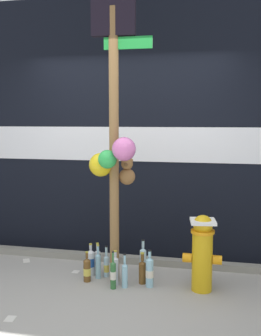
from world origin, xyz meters
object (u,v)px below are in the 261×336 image
object	(u,v)px
bottle_1	(115,270)
bottle_5	(113,274)
memorial_post	(114,134)
bottle_4	(91,262)
bottle_9	(98,265)
bottle_10	(98,261)
fire_hydrant	(202,251)
bottle_3	(125,274)
bottle_6	(87,270)
bottle_7	(142,271)
bottle_2	(143,260)
bottle_8	(150,272)
bottle_0	(106,265)

from	to	relation	value
bottle_1	bottle_5	world-z (taller)	bottle_5
memorial_post	bottle_4	world-z (taller)	memorial_post
bottle_5	bottle_9	xyz separation A→B (m)	(-0.23, 0.23, -0.00)
bottle_5	bottle_10	distance (m)	0.45
fire_hydrant	bottle_9	distance (m)	1.14
bottle_9	bottle_4	bearing A→B (deg)	151.27
bottle_9	bottle_10	bearing A→B (deg)	109.51
bottle_3	bottle_4	size ratio (longest dim) A/B	0.99
bottle_1	fire_hydrant	bearing A→B (deg)	3.68
memorial_post	bottle_6	xyz separation A→B (m)	(-0.29, -0.04, -1.44)
bottle_4	bottle_10	size ratio (longest dim) A/B	1.03
bottle_6	bottle_7	xyz separation A→B (m)	(0.58, 0.07, 0.01)
fire_hydrant	bottle_5	distance (m)	0.93
bottle_2	bottle_4	world-z (taller)	bottle_2
bottle_2	bottle_10	size ratio (longest dim) A/B	1.15
fire_hydrant	bottle_6	distance (m)	1.23
bottle_4	bottle_6	xyz separation A→B (m)	(0.01, -0.17, -0.02)
fire_hydrant	bottle_8	distance (m)	0.58
bottle_6	bottle_8	distance (m)	0.67
bottle_0	bottle_3	size ratio (longest dim) A/B	0.98
bottle_5	bottle_6	distance (m)	0.34
bottle_7	bottle_9	xyz separation A→B (m)	(-0.49, 0.04, 0.01)
bottle_10	bottle_8	bearing A→B (deg)	-20.28
memorial_post	bottle_9	xyz separation A→B (m)	(-0.20, 0.07, -1.42)
bottle_5	bottle_6	world-z (taller)	bottle_5
fire_hydrant	bottle_3	size ratio (longest dim) A/B	2.17
memorial_post	bottle_10	world-z (taller)	memorial_post
bottle_4	bottle_8	world-z (taller)	bottle_8
bottle_0	bottle_5	distance (m)	0.33
bottle_0	bottle_8	size ratio (longest dim) A/B	0.89
fire_hydrant	bottle_0	bearing A→B (deg)	172.79
fire_hydrant	bottle_3	xyz separation A→B (m)	(-0.77, -0.10, -0.27)
memorial_post	bottle_6	size ratio (longest dim) A/B	8.84
bottle_10	bottle_6	bearing A→B (deg)	-100.39
bottle_3	bottle_8	bearing A→B (deg)	16.06
bottle_6	bottle_9	size ratio (longest dim) A/B	0.88
fire_hydrant	bottle_6	bearing A→B (deg)	-178.12
bottle_3	fire_hydrant	bearing A→B (deg)	7.51
bottle_3	bottle_9	distance (m)	0.38
bottle_7	bottle_8	bearing A→B (deg)	-35.28
bottle_2	bottle_3	world-z (taller)	bottle_2
fire_hydrant	bottle_6	world-z (taller)	fire_hydrant
bottle_7	bottle_10	distance (m)	0.56
bottle_7	bottle_10	world-z (taller)	bottle_10
bottle_5	bottle_10	xyz separation A→B (m)	(-0.27, 0.36, -0.01)
bottle_1	bottle_8	bearing A→B (deg)	4.11
bottle_0	fire_hydrant	bearing A→B (deg)	-7.21
bottle_2	bottle_4	xyz separation A→B (m)	(-0.56, -0.14, -0.01)
bottle_9	bottle_10	distance (m)	0.14
fire_hydrant	bottle_0	size ratio (longest dim) A/B	2.23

